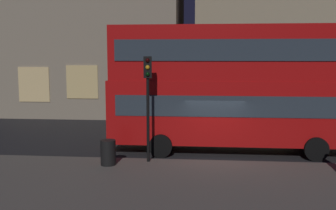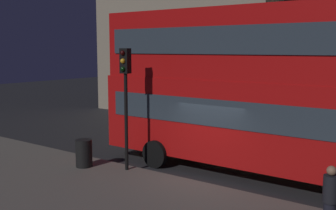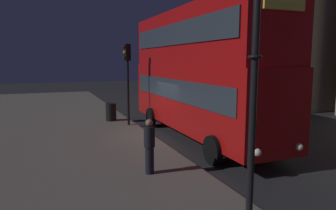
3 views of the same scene
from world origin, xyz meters
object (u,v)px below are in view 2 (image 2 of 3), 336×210
object	(u,v)px
double_decker_bus	(245,84)
traffic_light_near_kerb	(125,84)
pedestrian	(330,201)
litter_bin	(84,153)

from	to	relation	value
double_decker_bus	traffic_light_near_kerb	size ratio (longest dim) A/B	2.55
double_decker_bus	pedestrian	world-z (taller)	double_decker_bus
litter_bin	double_decker_bus	bearing A→B (deg)	32.17
pedestrian	litter_bin	world-z (taller)	pedestrian
traffic_light_near_kerb	double_decker_bus	bearing A→B (deg)	29.49
double_decker_bus	traffic_light_near_kerb	xyz separation A→B (m)	(-3.30, -2.40, 0.01)
double_decker_bus	pedestrian	bearing A→B (deg)	-42.78
traffic_light_near_kerb	litter_bin	bearing A→B (deg)	-164.03
pedestrian	litter_bin	bearing A→B (deg)	59.62
traffic_light_near_kerb	litter_bin	size ratio (longest dim) A/B	4.29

